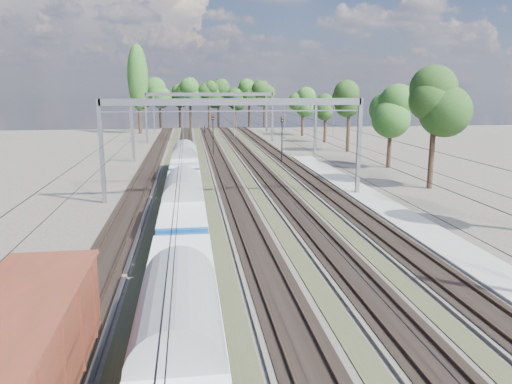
{
  "coord_description": "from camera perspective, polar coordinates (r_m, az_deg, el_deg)",
  "views": [
    {
      "loc": [
        -4.03,
        -14.09,
        9.96
      ],
      "look_at": [
        0.52,
        19.6,
        2.8
      ],
      "focal_mm": 35.0,
      "sensor_mm": 36.0,
      "label": 1
    }
  ],
  "objects": [
    {
      "name": "poplar",
      "position": [
        112.59,
        -13.36,
        12.57
      ],
      "size": [
        4.4,
        4.4,
        19.04
      ],
      "color": "black",
      "rests_on": "ground"
    },
    {
      "name": "signal_far",
      "position": [
        66.24,
        2.99,
        6.64
      ],
      "size": [
        0.39,
        0.35,
        6.19
      ],
      "rotation": [
        0.0,
        0.0,
        -0.03
      ],
      "color": "black",
      "rests_on": "ground"
    },
    {
      "name": "catenary",
      "position": [
        67.01,
        -4.0,
        8.82
      ],
      "size": [
        25.65,
        130.0,
        9.0
      ],
      "color": "gray",
      "rests_on": "ground"
    },
    {
      "name": "tree_belt",
      "position": [
        108.86,
        -2.57,
        10.93
      ],
      "size": [
        40.34,
        99.58,
        11.78
      ],
      "color": "black",
      "rests_on": "ground"
    },
    {
      "name": "platform",
      "position": [
        38.93,
        16.93,
        -3.23
      ],
      "size": [
        3.0,
        70.0,
        0.3
      ],
      "primitive_type": "cube",
      "color": "gray",
      "rests_on": "ground"
    },
    {
      "name": "signal_near",
      "position": [
        74.18,
        -4.93,
        7.09
      ],
      "size": [
        0.39,
        0.35,
        6.0
      ],
      "rotation": [
        0.0,
        0.0,
        -0.1
      ],
      "color": "black",
      "rests_on": "ground"
    },
    {
      "name": "track_bed",
      "position": [
        60.04,
        -3.75,
        2.42
      ],
      "size": [
        21.0,
        130.0,
        0.34
      ],
      "color": "#47423A",
      "rests_on": "ground"
    },
    {
      "name": "emu_train",
      "position": [
        34.61,
        -8.29,
        -0.89
      ],
      "size": [
        2.76,
        58.53,
        4.04
      ],
      "color": "black",
      "rests_on": "ground"
    },
    {
      "name": "worker",
      "position": [
        109.0,
        -5.86,
        7.07
      ],
      "size": [
        0.46,
        0.68,
        1.82
      ],
      "primitive_type": "imported",
      "rotation": [
        0.0,
        0.0,
        1.53
      ],
      "color": "black",
      "rests_on": "ground"
    }
  ]
}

